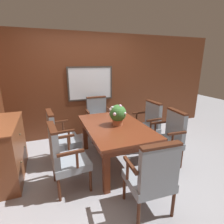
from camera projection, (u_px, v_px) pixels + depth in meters
ground_plane at (108, 166)px, 3.13m from camera, size 14.00×14.00×0.00m
wall_back at (86, 86)px, 4.24m from camera, size 7.20×0.08×2.45m
dining_table at (115, 130)px, 3.09m from camera, size 1.01×1.59×0.73m
chair_head_far at (98, 117)px, 4.19m from camera, size 0.57×0.50×0.99m
chair_head_near at (152, 176)px, 2.04m from camera, size 0.58×0.52×0.99m
chair_left_near at (64, 156)px, 2.46m from camera, size 0.54×0.59×0.99m
chair_right_near at (169, 136)px, 3.10m from camera, size 0.53×0.59×0.99m
chair_left_far at (59, 136)px, 3.12m from camera, size 0.54×0.59×0.99m
chair_right_far at (148, 123)px, 3.73m from camera, size 0.52×0.58×0.99m
potted_plant at (118, 114)px, 3.03m from camera, size 0.30×0.29×0.38m
sideboard_cabinet at (7, 150)px, 2.74m from camera, size 0.44×1.18×0.92m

